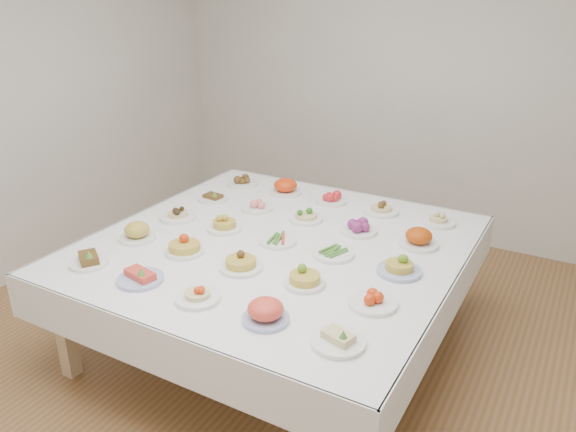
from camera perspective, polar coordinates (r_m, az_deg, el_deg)
The scene contains 27 objects.
room_envelope at distance 3.03m, azimuth -0.96°, elevation 13.82°, with size 5.02×5.02×2.81m.
display_table at distance 3.64m, azimuth -1.16°, elevation -3.61°, with size 2.28×2.28×0.75m.
dish_0 at distance 3.52m, azimuth -19.60°, elevation -4.01°, with size 0.23×0.23×0.11m.
dish_1 at distance 3.24m, azimuth -14.81°, elevation -5.64°, with size 0.26×0.26×0.12m.
dish_2 at distance 3.00m, azimuth -9.19°, elevation -7.63°, with size 0.24×0.24×0.11m.
dish_3 at distance 2.78m, azimuth -2.30°, elevation -9.33°, with size 0.23×0.23×0.15m.
dish_4 at distance 2.65m, azimuth 5.14°, elevation -12.10°, with size 0.25×0.25×0.10m.
dish_5 at distance 3.76m, azimuth -15.09°, elevation -1.41°, with size 0.23×0.23×0.14m.
dish_6 at distance 3.50m, azimuth -10.51°, elevation -2.63°, with size 0.27×0.26×0.15m.
dish_7 at distance 3.27m, azimuth -4.83°, elevation -4.32°, with size 0.25×0.25×0.15m.
dish_8 at distance 3.09m, azimuth 1.72°, elevation -5.90°, with size 0.22×0.22×0.15m.
dish_9 at distance 2.96m, azimuth 8.64°, elevation -8.29°, with size 0.25×0.25×0.09m.
dish_10 at distance 4.02m, azimuth -11.16°, elevation 0.61°, with size 0.25×0.25×0.14m.
dish_11 at distance 3.79m, azimuth -6.50°, elevation -0.55°, with size 0.23×0.23×0.14m.
dish_12 at distance 3.60m, azimuth -1.05°, elevation -2.39°, with size 0.24×0.24×0.06m.
dish_13 at distance 3.44m, azimuth 4.63°, elevation -3.70°, with size 0.25×0.25×0.06m.
dish_14 at distance 3.28m, azimuth 11.28°, elevation -4.55°, with size 0.25×0.25×0.16m.
dish_15 at distance 4.33m, azimuth -7.62°, elevation 1.99°, with size 0.22×0.22×0.09m.
dish_16 at distance 4.12m, azimuth -3.15°, elevation 1.08°, with size 0.23×0.23×0.09m.
dish_17 at distance 3.92m, azimuth 1.86°, elevation 0.33°, with size 0.23×0.23×0.13m.
dish_18 at distance 3.76m, azimuth 7.20°, elevation -0.95°, with size 0.24×0.24×0.11m.
dish_19 at distance 3.63m, azimuth 13.16°, elevation -1.87°, with size 0.25×0.25×0.16m.
dish_20 at distance 4.64m, azimuth -4.67°, elevation 3.62°, with size 0.25×0.25×0.10m.
dish_21 at distance 4.43m, azimuth -0.26°, elevation 3.27°, with size 0.25×0.25×0.16m.
dish_22 at distance 4.26m, azimuth 4.41°, elevation 1.93°, with size 0.23×0.23×0.10m.
dish_23 at distance 4.11m, azimuth 9.46°, elevation 1.06°, with size 0.25×0.25×0.13m.
dish_24 at distance 4.01m, azimuth 15.03°, elevation -0.15°, with size 0.24×0.24×0.11m.
Camera 1 is at (1.52, -2.58, 2.30)m, focal length 35.00 mm.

